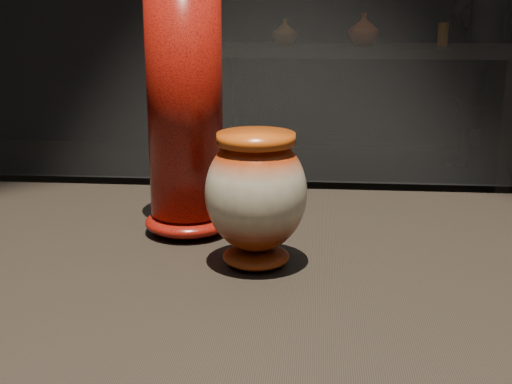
% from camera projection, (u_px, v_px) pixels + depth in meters
% --- Properties ---
extents(main_vase, '(0.15, 0.15, 0.16)m').
position_uv_depth(main_vase, '(256.00, 194.00, 0.83)').
color(main_vase, '#682009').
rests_on(main_vase, display_plinth).
extents(tall_vase, '(0.13, 0.13, 0.37)m').
position_uv_depth(tall_vase, '(185.00, 101.00, 0.92)').
color(tall_vase, '#AF1C0B').
rests_on(tall_vase, display_plinth).
extents(back_shelf, '(2.00, 0.60, 0.90)m').
position_uv_depth(back_shelf, '(358.00, 90.00, 4.35)').
color(back_shelf, black).
rests_on(back_shelf, ground).
extents(back_vase_left, '(0.19, 0.19, 0.16)m').
position_uv_depth(back_vase_left, '(285.00, 32.00, 4.35)').
color(back_vase_left, '#A06817').
rests_on(back_vase_left, back_shelf).
extents(back_vase_mid, '(0.26, 0.26, 0.19)m').
position_uv_depth(back_vase_mid, '(364.00, 29.00, 4.30)').
color(back_vase_mid, '#682009').
rests_on(back_vase_mid, back_shelf).
extents(back_vase_right, '(0.06, 0.06, 0.14)m').
position_uv_depth(back_vase_right, '(443.00, 34.00, 4.24)').
color(back_vase_right, '#A06817').
rests_on(back_vase_right, back_shelf).
extents(visitor, '(0.72, 0.66, 1.66)m').
position_uv_depth(visitor, '(483.00, 49.00, 4.97)').
color(visitor, black).
rests_on(visitor, ground).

